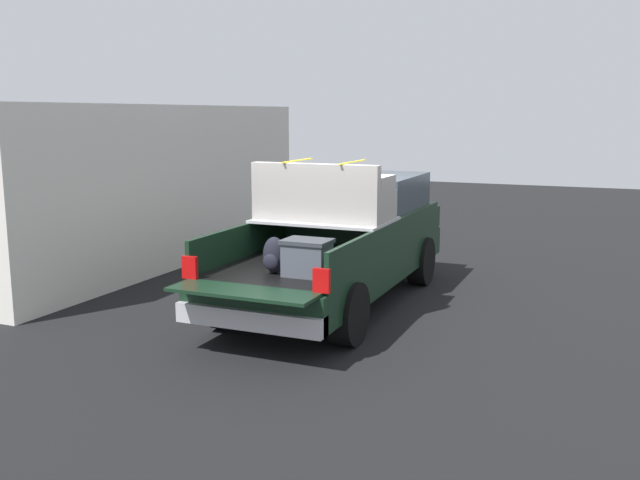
# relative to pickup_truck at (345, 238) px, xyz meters

# --- Properties ---
(ground_plane) EXTENTS (40.00, 40.00, 0.00)m
(ground_plane) POSITION_rel_pickup_truck_xyz_m (-0.38, 0.00, -0.97)
(ground_plane) COLOR black
(pickup_truck) EXTENTS (6.05, 2.06, 2.23)m
(pickup_truck) POSITION_rel_pickup_truck_xyz_m (0.00, 0.00, 0.00)
(pickup_truck) COLOR black
(pickup_truck) RESTS_ON ground_plane
(building_facade) EXTENTS (8.83, 0.36, 3.05)m
(building_facade) POSITION_rel_pickup_truck_xyz_m (1.21, 3.83, 0.55)
(building_facade) COLOR silver
(building_facade) RESTS_ON ground_plane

